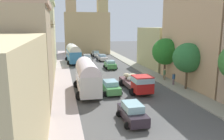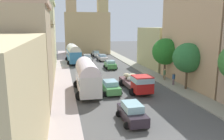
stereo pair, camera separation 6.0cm
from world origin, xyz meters
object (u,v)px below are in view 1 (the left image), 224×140
Objects in this scene: cargo_truck_0 at (137,82)px; car_4 at (111,87)px; car_0 at (110,65)px; pedestrian_0 at (165,74)px; parked_bus_1 at (73,53)px; car_3 at (132,113)px; pedestrian_1 at (174,78)px; car_1 at (102,58)px; car_5 at (87,58)px; parked_bus_0 at (87,75)px; car_2 at (96,53)px.

cargo_truck_0 is 3.36m from car_4.
car_0 is 2.11× the size of pedestrian_0.
pedestrian_0 is (12.14, -19.52, -1.17)m from parked_bus_1.
car_3 is 2.23× the size of pedestrian_0.
car_0 is 14.99m from pedestrian_1.
car_1 is 3.78m from car_5.
car_1 is 25.72m from car_4.
parked_bus_0 is 33.50m from car_2.
parked_bus_0 reaches higher than car_5.
car_2 is (0.01, 18.28, -0.05)m from car_0.
cargo_truck_0 is 8.89m from car_3.
parked_bus_1 is 7.00m from car_1.
cargo_truck_0 is 24.94m from car_5.
car_5 is (-0.06, 24.55, 0.05)m from car_4.
car_3 is at bearing -132.23° from pedestrian_1.
car_2 is at bearing 101.12° from pedestrian_0.
cargo_truck_0 reaches higher than car_5.
cargo_truck_0 is 7.31m from pedestrian_0.
car_1 is at bearing 13.60° from parked_bus_1.
pedestrian_0 is at bearing -78.88° from car_2.
cargo_truck_0 is 33.82m from car_2.
pedestrian_1 is at bearing 47.77° from car_3.
parked_bus_1 is at bearing -166.89° from car_5.
pedestrian_0 is at bearing 25.52° from car_4.
pedestrian_1 is (11.74, 0.81, -1.18)m from parked_bus_0.
parked_bus_0 reaches higher than pedestrian_0.
car_4 is at bearing -15.23° from parked_bus_0.
car_4 is (2.67, -0.73, -1.39)m from parked_bus_0.
parked_bus_0 is 1.86× the size of car_5.
car_2 is at bearing 84.36° from car_4.
car_4 is at bearing -170.38° from pedestrian_1.
car_4 is at bearing -98.06° from car_1.
car_3 is 0.91× the size of car_5.
pedestrian_1 is at bearing -77.14° from car_1.
parked_bus_0 is 15.89m from car_0.
parked_bus_1 is 2.39× the size of car_4.
parked_bus_0 is at bearing -112.19° from car_0.
car_4 is (-3.31, -15.38, -0.01)m from car_0.
pedestrian_0 is at bearing -75.46° from car_1.
pedestrian_1 is (5.46, -23.93, 0.24)m from car_1.
car_4 is at bearing -102.15° from car_0.
parked_bus_1 is 23.02m from pedestrian_0.
pedestrian_1 reaches higher than car_0.
pedestrian_0 is (5.78, -11.04, 0.22)m from car_0.
car_1 is at bearing 102.86° from pedestrian_1.
car_4 is at bearing 90.30° from car_3.
car_5 reaches higher than car_2.
car_3 is (-3.28, -42.07, 0.07)m from car_2.
parked_bus_0 is 24.01m from car_5.
car_3 is at bearing -94.46° from car_2.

